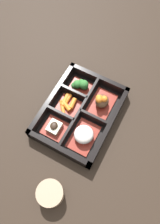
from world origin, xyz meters
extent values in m
plane|color=black|center=(0.00, 0.00, 0.00)|extent=(3.00, 3.00, 0.00)
cube|color=black|center=(0.00, 0.00, 0.01)|extent=(0.29, 0.22, 0.01)
cube|color=black|center=(0.00, -0.10, 0.02)|extent=(0.29, 0.01, 0.05)
cube|color=black|center=(0.00, 0.10, 0.02)|extent=(0.29, 0.01, 0.05)
cube|color=black|center=(-0.14, 0.00, 0.02)|extent=(0.01, 0.22, 0.05)
cube|color=black|center=(0.14, 0.00, 0.02)|extent=(0.01, 0.22, 0.05)
cube|color=black|center=(0.00, 0.00, 0.02)|extent=(0.26, 0.01, 0.05)
cube|color=black|center=(-0.05, -0.05, 0.02)|extent=(0.01, 0.10, 0.05)
cube|color=black|center=(0.04, -0.05, 0.02)|extent=(0.01, 0.10, 0.05)
cube|color=black|center=(0.00, 0.05, 0.02)|extent=(0.01, 0.09, 0.05)
cube|color=maroon|center=(-0.06, 0.05, 0.01)|extent=(0.11, 0.07, 0.01)
ellipsoid|color=brown|center=(-0.06, 0.05, 0.03)|extent=(0.05, 0.04, 0.04)
sphere|color=orange|center=(-0.06, 0.05, 0.06)|extent=(0.02, 0.02, 0.02)
sphere|color=orange|center=(-0.06, 0.04, 0.06)|extent=(0.02, 0.02, 0.02)
sphere|color=orange|center=(-0.05, 0.04, 0.06)|extent=(0.02, 0.02, 0.02)
cube|color=maroon|center=(0.06, 0.05, 0.01)|extent=(0.11, 0.07, 0.01)
ellipsoid|color=silver|center=(0.06, 0.05, 0.03)|extent=(0.06, 0.06, 0.04)
cube|color=maroon|center=(-0.09, -0.05, 0.01)|extent=(0.06, 0.07, 0.01)
sphere|color=#2D6B2D|center=(-0.10, -0.05, 0.03)|extent=(0.02, 0.02, 0.02)
sphere|color=#2D6B2D|center=(-0.08, -0.06, 0.03)|extent=(0.03, 0.03, 0.03)
sphere|color=#2D6B2D|center=(-0.09, -0.03, 0.03)|extent=(0.03, 0.03, 0.03)
sphere|color=#2D6B2D|center=(-0.08, -0.06, 0.03)|extent=(0.02, 0.02, 0.02)
sphere|color=#2D6B2D|center=(-0.09, -0.03, 0.03)|extent=(0.02, 0.02, 0.02)
cube|color=maroon|center=(-0.01, -0.05, 0.01)|extent=(0.07, 0.07, 0.01)
cylinder|color=orange|center=(-0.02, -0.06, 0.02)|extent=(0.05, 0.01, 0.01)
cylinder|color=orange|center=(0.00, -0.05, 0.02)|extent=(0.03, 0.05, 0.02)
cylinder|color=orange|center=(-0.02, -0.04, 0.02)|extent=(0.04, 0.02, 0.02)
cylinder|color=orange|center=(-0.02, -0.06, 0.02)|extent=(0.05, 0.02, 0.01)
cylinder|color=orange|center=(0.01, -0.06, 0.02)|extent=(0.04, 0.04, 0.01)
cube|color=maroon|center=(0.08, -0.05, 0.01)|extent=(0.07, 0.07, 0.01)
cube|color=beige|center=(0.08, -0.05, 0.02)|extent=(0.04, 0.04, 0.02)
ellipsoid|color=black|center=(0.08, -0.05, 0.04)|extent=(0.03, 0.02, 0.01)
cylinder|color=gray|center=(0.25, 0.04, 0.03)|extent=(0.07, 0.07, 0.05)
cylinder|color=#597A38|center=(0.25, 0.04, 0.05)|extent=(0.06, 0.06, 0.01)
camera|label=1|loc=(0.25, 0.13, 0.66)|focal=35.00mm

